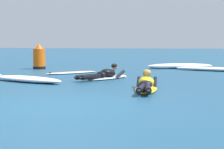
{
  "coord_description": "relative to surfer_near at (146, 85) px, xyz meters",
  "views": [
    {
      "loc": [
        2.71,
        -7.49,
        1.21
      ],
      "look_at": [
        0.16,
        4.31,
        0.26
      ],
      "focal_mm": 66.43,
      "sensor_mm": 36.0,
      "label": 1
    }
  ],
  "objects": [
    {
      "name": "surfer_near",
      "position": [
        0.0,
        0.0,
        0.0
      ],
      "size": [
        0.76,
        2.74,
        0.54
      ],
      "color": "yellow",
      "rests_on": "ground"
    },
    {
      "name": "ground_plane",
      "position": [
        -1.36,
        7.23,
        -0.13
      ],
      "size": [
        120.0,
        120.0,
        0.0
      ],
      "primitive_type": "plane",
      "color": "navy"
    },
    {
      "name": "drifting_surfboard",
      "position": [
        -3.54,
        4.91,
        -0.1
      ],
      "size": [
        1.87,
        2.08,
        0.16
      ],
      "color": "silver",
      "rests_on": "ground"
    },
    {
      "name": "whitewater_far_band",
      "position": [
        -3.79,
        1.38,
        -0.05
      ],
      "size": [
        2.79,
        1.69,
        0.18
      ],
      "color": "white",
      "rests_on": "ground"
    },
    {
      "name": "surfer_far",
      "position": [
        -1.71,
        2.77,
        0.01
      ],
      "size": [
        1.39,
        2.41,
        0.53
      ],
      "color": "silver",
      "rests_on": "ground"
    },
    {
      "name": "whitewater_back",
      "position": [
        1.68,
        7.52,
        -0.06
      ],
      "size": [
        3.03,
        1.6,
        0.17
      ],
      "color": "white",
      "rests_on": "ground"
    },
    {
      "name": "channel_marker_buoy",
      "position": [
        -5.75,
        7.14,
        0.33
      ],
      "size": [
        0.56,
        0.56,
        1.14
      ],
      "color": "#EA5B0F",
      "rests_on": "ground"
    },
    {
      "name": "whitewater_mid_left",
      "position": [
        0.4,
        8.87,
        -0.02
      ],
      "size": [
        3.16,
        1.87,
        0.24
      ],
      "color": "white",
      "rests_on": "ground"
    }
  ]
}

